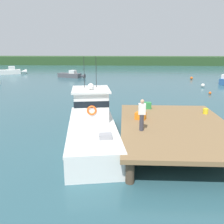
% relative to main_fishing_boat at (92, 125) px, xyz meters
% --- Properties ---
extents(ground_plane, '(200.00, 200.00, 0.00)m').
position_rel_main_fishing_boat_xyz_m(ground_plane, '(-0.11, -0.28, -1.01)').
color(ground_plane, '#2D5660').
extents(dock, '(6.00, 9.00, 1.20)m').
position_rel_main_fishing_boat_xyz_m(dock, '(4.69, -0.28, 0.07)').
color(dock, '#4C3D2D').
rests_on(dock, ground).
extents(main_fishing_boat, '(3.78, 9.96, 4.80)m').
position_rel_main_fishing_boat_xyz_m(main_fishing_boat, '(0.00, 0.00, 0.00)').
color(main_fishing_boat, white).
rests_on(main_fishing_boat, ground).
extents(crate_single_by_cleat, '(0.71, 0.62, 0.40)m').
position_rel_main_fishing_boat_xyz_m(crate_single_by_cleat, '(2.81, 0.64, 0.39)').
color(crate_single_by_cleat, orange).
rests_on(crate_single_by_cleat, dock).
extents(crate_stack_mid_dock, '(0.60, 0.44, 0.43)m').
position_rel_main_fishing_boat_xyz_m(crate_stack_mid_dock, '(3.41, 3.25, 0.41)').
color(crate_stack_mid_dock, '#2D8442').
rests_on(crate_stack_mid_dock, dock).
extents(bait_bucket, '(0.32, 0.32, 0.34)m').
position_rel_main_fishing_boat_xyz_m(bait_bucket, '(7.04, 2.05, 0.36)').
color(bait_bucket, yellow).
rests_on(bait_bucket, dock).
extents(deckhand_by_the_boat, '(0.36, 0.22, 1.63)m').
position_rel_main_fishing_boat_xyz_m(deckhand_by_the_boat, '(2.73, -1.38, 1.05)').
color(deckhand_by_the_boat, '#383842').
rests_on(deckhand_by_the_boat, dock).
extents(moored_boat_outer_mooring, '(5.20, 2.75, 1.31)m').
position_rel_main_fishing_boat_xyz_m(moored_boat_outer_mooring, '(-7.46, 29.59, -0.56)').
color(moored_boat_outer_mooring, '#4C4C51').
rests_on(moored_boat_outer_mooring, ground).
extents(moored_boat_mid_harbor, '(5.93, 3.76, 1.53)m').
position_rel_main_fishing_boat_xyz_m(moored_boat_mid_harbor, '(-20.78, 34.47, -0.48)').
color(moored_boat_mid_harbor, silver).
rests_on(moored_boat_mid_harbor, ground).
extents(mooring_buoy_inshore, '(0.32, 0.32, 0.32)m').
position_rel_main_fishing_boat_xyz_m(mooring_buoy_inshore, '(11.77, 14.97, -0.85)').
color(mooring_buoy_inshore, '#EA5B19').
rests_on(mooring_buoy_inshore, ground).
extents(mooring_buoy_outer, '(0.46, 0.46, 0.46)m').
position_rel_main_fishing_boat_xyz_m(mooring_buoy_outer, '(13.13, 28.13, -0.78)').
color(mooring_buoy_outer, '#EA5B19').
rests_on(mooring_buoy_outer, ground).
extents(mooring_buoy_spare_mooring, '(0.50, 0.50, 0.50)m').
position_rel_main_fishing_boat_xyz_m(mooring_buoy_spare_mooring, '(12.51, 20.07, -0.76)').
color(mooring_buoy_spare_mooring, silver).
rests_on(mooring_buoy_spare_mooring, ground).
extents(far_shoreline, '(120.00, 8.00, 2.40)m').
position_rel_main_fishing_boat_xyz_m(far_shoreline, '(-0.11, 61.72, 0.19)').
color(far_shoreline, '#284723').
rests_on(far_shoreline, ground).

